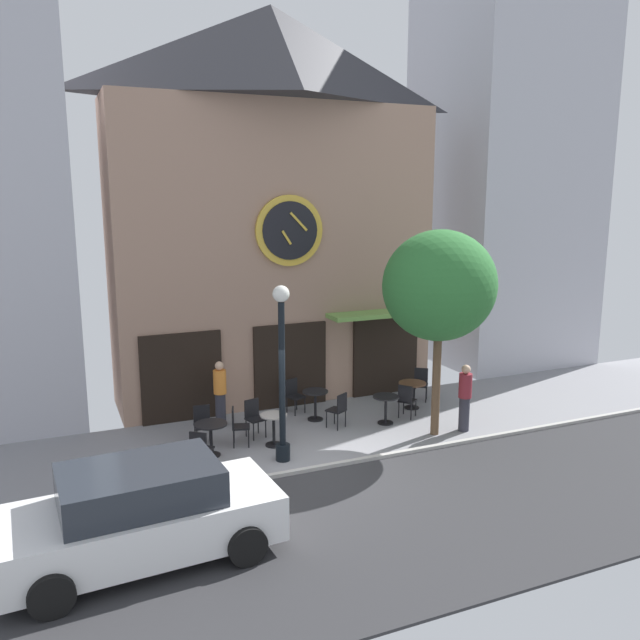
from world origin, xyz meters
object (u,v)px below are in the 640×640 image
Objects in this scene: cafe_table_center at (386,405)px; pedestrian_maroon at (465,397)px; cafe_chair_near_tree at (254,415)px; cafe_chair_near_lamp at (294,393)px; cafe_table_leftmost at (315,400)px; parked_car_white at (142,514)px; street_tree at (440,286)px; cafe_table_near_door at (412,390)px; cafe_table_center_right at (211,432)px; cafe_chair_by_entrance at (406,398)px; cafe_chair_outer at (237,424)px; pedestrian_orange at (220,393)px; cafe_chair_right_end at (339,408)px; cafe_chair_left_end at (202,422)px; cafe_chair_facing_street at (421,382)px; street_lamp at (282,374)px; cafe_table_near_curb at (274,425)px.

pedestrian_maroon is (1.53, -1.19, 0.37)m from cafe_table_center.
cafe_chair_near_tree is at bearing 160.97° from pedestrian_maroon.
cafe_chair_near_lamp is at bearing 139.08° from pedestrian_maroon.
cafe_table_leftmost is 6.97m from parked_car_white.
cafe_table_near_door is at bearing 75.18° from street_tree.
cafe_table_near_door is at bearing 10.16° from cafe_table_center_right.
cafe_chair_near_lamp is 1.00× the size of cafe_chair_by_entrance.
cafe_table_leftmost reaches higher than cafe_table_center.
cafe_chair_outer reaches higher than cafe_table_center.
cafe_table_center_right is 1.90m from pedestrian_orange.
cafe_chair_outer is at bearing 55.83° from parked_car_white.
street_tree is 1.12× the size of parked_car_white.
cafe_chair_right_end is at bearing 7.67° from cafe_table_center_right.
cafe_chair_left_end is 1.00× the size of cafe_chair_by_entrance.
cafe_chair_left_end is (-3.33, 0.35, 0.00)m from cafe_chair_right_end.
cafe_table_near_door is (2.77, -0.19, -0.00)m from cafe_table_leftmost.
cafe_table_leftmost is at bearing 14.64° from cafe_chair_near_tree.
cafe_chair_by_entrance is 8.28m from parked_car_white.
cafe_chair_left_end is (-5.80, -0.24, 0.00)m from cafe_table_near_door.
cafe_table_near_door is 0.83× the size of cafe_chair_facing_street.
street_tree is 6.54× the size of cafe_table_center_right.
cafe_chair_near_lamp is at bearing 132.23° from street_tree.
cafe_chair_by_entrance is (5.25, -0.37, 0.00)m from cafe_chair_left_end.
street_lamp is at bearing -160.46° from cafe_table_center.
street_tree is 8.30m from parked_car_white.
cafe_chair_facing_street is (1.15, 1.16, 0.00)m from cafe_chair_by_entrance.
cafe_table_near_curb is at bearing -141.90° from cafe_table_leftmost.
cafe_table_leftmost is (1.64, 2.08, -1.43)m from street_lamp.
street_lamp is 5.19× the size of cafe_table_near_door.
street_tree is 6.38× the size of cafe_table_leftmost.
cafe_table_leftmost is at bearing 137.75° from street_tree.
cafe_table_center is (1.54, -0.95, -0.03)m from cafe_table_leftmost.
cafe_chair_near_lamp and cafe_chair_by_entrance have the same top height.
cafe_chair_right_end is (-1.23, 0.17, 0.03)m from cafe_table_center.
cafe_table_center is at bearing -20.75° from pedestrian_orange.
pedestrian_maroon is at bearing -11.38° from cafe_table_near_curb.
street_lamp is 5.15× the size of cafe_table_near_curb.
cafe_chair_right_end reaches higher than cafe_table_center.
street_tree is at bearing -114.56° from cafe_chair_facing_street.
cafe_table_near_curb is 1.04× the size of cafe_table_center.
pedestrian_maroon reaches higher than cafe_chair_facing_street.
cafe_chair_facing_street is at bearing 13.87° from cafe_table_center_right.
pedestrian_orange is at bearing 114.80° from cafe_table_near_curb.
cafe_chair_left_end is at bearing 164.35° from pedestrian_maroon.
cafe_chair_outer is 5.54m from pedestrian_maroon.
cafe_table_near_curb is 0.45× the size of pedestrian_orange.
pedestrian_maroon is at bearing -5.79° from street_tree.
street_tree is 6.63× the size of cafe_table_near_door.
cafe_chair_left_end is 1.00× the size of cafe_chair_outer.
cafe_table_near_door is 0.83× the size of cafe_chair_right_end.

